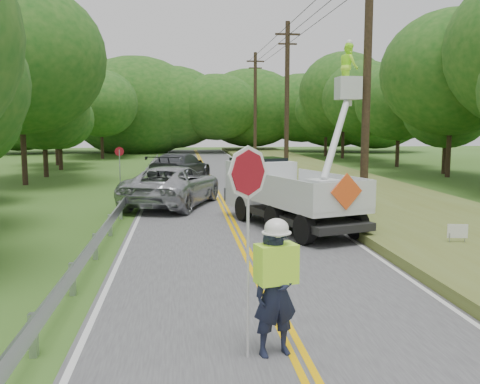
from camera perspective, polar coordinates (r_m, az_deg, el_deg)
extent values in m
plane|color=#335818|center=(10.96, 3.47, -11.88)|extent=(140.00, 140.00, 0.00)
cube|color=#444446|center=(24.53, -2.02, -1.06)|extent=(7.20, 96.00, 0.02)
cube|color=#FFB900|center=(24.52, -2.26, -1.03)|extent=(0.12, 96.00, 0.00)
cube|color=#FFB900|center=(24.53, -1.79, -1.02)|extent=(0.12, 96.00, 0.00)
cube|color=silver|center=(24.52, -10.09, -1.14)|extent=(0.12, 96.00, 0.00)
cube|color=silver|center=(25.01, 5.89, -0.89)|extent=(0.12, 96.00, 0.00)
cube|color=#9DA2A6|center=(9.13, -21.27, -14.10)|extent=(0.12, 0.14, 0.70)
cube|color=#9DA2A6|center=(11.89, -17.51, -8.89)|extent=(0.12, 0.14, 0.70)
cube|color=#9DA2A6|center=(14.75, -15.24, -5.66)|extent=(0.12, 0.14, 0.70)
cube|color=#9DA2A6|center=(17.66, -13.73, -3.47)|extent=(0.12, 0.14, 0.70)
cube|color=#9DA2A6|center=(20.59, -12.66, -1.91)|extent=(0.12, 0.14, 0.70)
cube|color=#9DA2A6|center=(23.54, -11.85, -0.73)|extent=(0.12, 0.14, 0.70)
cube|color=#9DA2A6|center=(26.50, -11.22, 0.18)|extent=(0.12, 0.14, 0.70)
cube|color=#9DA2A6|center=(29.47, -10.72, 0.91)|extent=(0.12, 0.14, 0.70)
cube|color=#9DA2A6|center=(32.44, -10.31, 1.51)|extent=(0.12, 0.14, 0.70)
cube|color=#9DA2A6|center=(35.42, -9.97, 2.00)|extent=(0.12, 0.14, 0.70)
cube|color=#9DA2A6|center=(38.41, -9.69, 2.42)|extent=(0.12, 0.14, 0.70)
cube|color=#9DA2A6|center=(41.39, -9.44, 2.78)|extent=(0.12, 0.14, 0.70)
cube|color=#9DA2A6|center=(44.38, -9.23, 3.09)|extent=(0.12, 0.14, 0.70)
cube|color=#9DA2A6|center=(47.37, -9.04, 3.36)|extent=(0.12, 0.14, 0.70)
cube|color=#9DA2A6|center=(25.47, -11.21, 0.46)|extent=(0.05, 48.00, 0.34)
cylinder|color=black|center=(20.40, 13.42, 11.09)|extent=(0.30, 0.30, 10.00)
cylinder|color=black|center=(34.88, 5.04, 9.65)|extent=(0.30, 0.30, 10.00)
cube|color=black|center=(35.30, 5.13, 16.48)|extent=(1.60, 0.12, 0.12)
cube|color=black|center=(35.21, 5.11, 15.51)|extent=(1.20, 0.10, 0.10)
cylinder|color=black|center=(49.68, 1.64, 9.00)|extent=(0.30, 0.30, 10.00)
cube|color=black|center=(49.97, 1.66, 13.82)|extent=(1.60, 0.12, 0.12)
cube|color=black|center=(49.91, 1.65, 13.14)|extent=(1.20, 0.10, 0.10)
cylinder|color=black|center=(28.87, 6.35, 18.31)|extent=(0.03, 43.00, 0.03)
cylinder|color=black|center=(29.03, 7.77, 18.23)|extent=(0.03, 43.00, 0.03)
cylinder|color=black|center=(29.20, 9.17, 18.14)|extent=(0.03, 43.00, 0.03)
cube|color=brown|center=(26.00, 13.78, -0.47)|extent=(7.00, 96.00, 0.30)
cylinder|color=#332319|center=(33.52, -22.15, 4.29)|extent=(0.32, 0.32, 4.22)
ellipsoid|color=#194E15|center=(33.69, -22.59, 13.08)|extent=(9.85, 9.85, 8.67)
cylinder|color=#332319|center=(38.07, -20.11, 3.49)|extent=(0.32, 0.32, 2.62)
ellipsoid|color=#194E15|center=(38.01, -20.32, 8.31)|extent=(6.12, 6.12, 5.39)
cylinder|color=#332319|center=(43.55, -18.67, 3.76)|extent=(0.32, 0.32, 2.29)
ellipsoid|color=#194E15|center=(43.48, -18.82, 7.44)|extent=(5.34, 5.34, 4.70)
cylinder|color=#332319|center=(48.46, -18.99, 4.26)|extent=(0.32, 0.32, 2.59)
ellipsoid|color=#194E15|center=(48.41, -19.15, 8.00)|extent=(6.04, 6.04, 5.32)
cylinder|color=#332319|center=(55.89, -14.56, 5.08)|extent=(0.32, 0.32, 3.15)
ellipsoid|color=#194E15|center=(55.88, -14.69, 9.03)|extent=(7.36, 7.36, 6.47)
cylinder|color=#332319|center=(59.54, -14.56, 5.31)|extent=(0.32, 0.32, 3.37)
ellipsoid|color=#194E15|center=(59.55, -14.69, 9.27)|extent=(7.86, 7.86, 6.92)
cylinder|color=#332319|center=(38.22, 21.45, 4.47)|extent=(0.32, 0.32, 4.00)
ellipsoid|color=#194E15|center=(38.32, 21.80, 11.78)|extent=(9.33, 9.33, 8.21)
cylinder|color=#332319|center=(40.67, 21.04, 3.68)|extent=(0.32, 0.32, 2.64)
ellipsoid|color=#194E15|center=(40.62, 21.26, 8.23)|extent=(6.17, 6.17, 5.43)
cylinder|color=#332319|center=(46.00, 16.51, 4.53)|extent=(0.32, 0.32, 3.10)
ellipsoid|color=#194E15|center=(45.99, 16.69, 9.24)|extent=(7.23, 7.23, 6.36)
cylinder|color=#332319|center=(52.03, 13.04, 5.12)|extent=(0.32, 0.32, 3.43)
ellipsoid|color=#194E15|center=(52.04, 13.17, 9.74)|extent=(8.00, 8.00, 7.04)
cylinder|color=#332319|center=(55.65, 10.96, 5.56)|extent=(0.32, 0.32, 3.91)
ellipsoid|color=#194E15|center=(55.71, 11.08, 10.47)|extent=(9.12, 9.12, 8.02)
cylinder|color=#332319|center=(59.47, 9.16, 5.25)|extent=(0.32, 0.32, 2.94)
ellipsoid|color=#194E15|center=(59.45, 9.23, 8.71)|extent=(6.86, 6.86, 6.04)
ellipsoid|color=#194E15|center=(68.25, -22.84, 8.42)|extent=(13.79, 10.34, 10.34)
ellipsoid|color=#194E15|center=(69.85, -19.06, 8.55)|extent=(11.74, 8.80, 8.80)
ellipsoid|color=#194E15|center=(68.29, -15.13, 8.74)|extent=(9.98, 7.48, 7.48)
ellipsoid|color=#194E15|center=(66.86, -11.11, 8.89)|extent=(16.47, 12.36, 12.36)
ellipsoid|color=#194E15|center=(66.38, -7.35, 8.97)|extent=(13.40, 10.05, 10.05)
ellipsoid|color=#194E15|center=(64.76, -2.50, 9.07)|extent=(10.58, 7.94, 7.94)
ellipsoid|color=#194E15|center=(68.59, 1.20, 8.98)|extent=(13.26, 9.95, 9.95)
ellipsoid|color=#194E15|center=(68.91, 6.68, 8.92)|extent=(11.58, 8.68, 8.68)
ellipsoid|color=#194E15|center=(69.03, 10.06, 8.86)|extent=(13.18, 9.88, 9.88)
ellipsoid|color=#194E15|center=(68.59, 14.35, 8.75)|extent=(13.58, 10.19, 10.19)
imported|color=#191E33|center=(8.38, 3.87, -10.67)|extent=(0.83, 0.65, 2.00)
cube|color=#B5FF2F|center=(8.25, 3.90, -7.66)|extent=(0.69, 0.52, 0.61)
ellipsoid|color=white|center=(8.12, 3.93, -3.87)|extent=(0.37, 0.37, 0.30)
cylinder|color=#B7B7B7|center=(8.13, 0.84, -8.26)|extent=(0.04, 0.04, 2.80)
cylinder|color=maroon|center=(7.87, 0.86, 2.09)|extent=(0.65, 0.51, 0.80)
cylinder|color=black|center=(15.95, 6.93, -4.00)|extent=(0.56, 0.96, 0.92)
cylinder|color=black|center=(17.01, 12.43, -3.40)|extent=(0.56, 0.96, 0.92)
cylinder|color=black|center=(17.57, 3.66, -2.90)|extent=(0.56, 0.96, 0.92)
cylinder|color=black|center=(18.54, 8.87, -2.43)|extent=(0.56, 0.96, 0.92)
cylinder|color=black|center=(19.68, 0.36, -1.77)|extent=(0.56, 0.96, 0.92)
cylinder|color=black|center=(20.55, 5.19, -1.41)|extent=(0.56, 0.96, 0.92)
cube|color=black|center=(18.27, 5.88, -2.31)|extent=(3.84, 6.44, 0.24)
cube|color=silver|center=(17.63, 7.00, -1.11)|extent=(3.48, 4.87, 0.21)
cube|color=silver|center=(17.03, 3.93, 0.25)|extent=(1.45, 4.19, 0.86)
cube|color=silver|center=(18.15, 9.93, 0.60)|extent=(1.45, 4.19, 0.86)
cube|color=silver|center=(15.77, 11.18, -0.45)|extent=(2.10, 0.75, 0.86)
cube|color=silver|center=(20.40, 2.22, 0.91)|extent=(2.61, 2.40, 1.72)
cube|color=black|center=(20.51, 1.99, 2.69)|extent=(2.21, 1.78, 0.72)
cube|color=silver|center=(16.69, 8.92, 0.03)|extent=(1.09, 1.09, 0.76)
cube|color=silver|center=(20.17, 11.50, 10.83)|extent=(0.81, 0.81, 0.81)
imported|color=#B5FF2F|center=(20.23, 11.56, 13.04)|extent=(0.62, 0.80, 1.65)
cube|color=#F8551D|center=(15.70, 11.34, 0.04)|extent=(1.04, 0.38, 1.08)
imported|color=#A8AAB0|center=(23.42, -7.19, 0.68)|extent=(4.78, 6.92, 1.76)
imported|color=#3A3D41|center=(33.19, -6.43, 2.68)|extent=(4.34, 6.61, 1.78)
cylinder|color=#9DA2A6|center=(29.13, -12.74, 2.28)|extent=(0.06, 0.06, 2.21)
cylinder|color=maroon|center=(29.06, -12.80, 4.25)|extent=(0.50, 0.07, 0.50)
cube|color=white|center=(16.11, 22.27, -3.89)|extent=(0.56, 0.13, 0.39)
cylinder|color=#9DA2A6|center=(16.07, 21.50, -5.10)|extent=(0.02, 0.02, 0.56)
cylinder|color=#9DA2A6|center=(16.29, 22.90, -5.02)|extent=(0.02, 0.02, 0.56)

